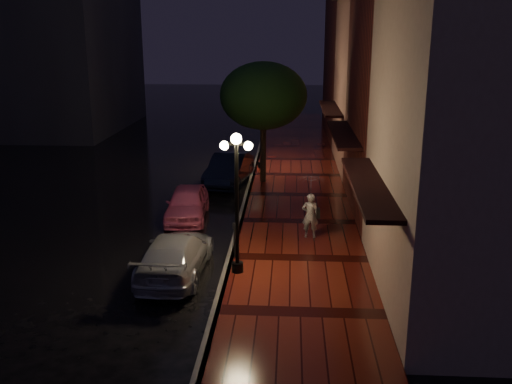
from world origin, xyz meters
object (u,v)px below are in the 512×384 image
at_px(streetlamp_far, 261,123).
at_px(silver_car, 175,255).
at_px(streetlamp_near, 237,195).
at_px(navy_car, 229,169).
at_px(street_tree, 264,98).
at_px(woman_with_umbrella, 311,197).
at_px(parking_meter, 235,236).
at_px(pink_car, 187,203).

xyz_separation_m(streetlamp_far, silver_car, (-1.92, -14.01, -1.94)).
relative_size(streetlamp_near, navy_car, 0.94).
bearing_deg(street_tree, woman_with_umbrella, -75.16).
bearing_deg(streetlamp_near, parking_meter, 99.52).
xyz_separation_m(street_tree, navy_car, (-1.68, -0.09, -3.49)).
bearing_deg(streetlamp_far, pink_car, -106.44).
xyz_separation_m(pink_car, silver_car, (0.60, -5.44, 0.00)).
xyz_separation_m(navy_car, woman_with_umbrella, (3.74, -7.68, 0.91)).
bearing_deg(silver_car, streetlamp_near, -178.58).
distance_m(navy_car, silver_car, 10.92).
height_order(streetlamp_near, parking_meter, streetlamp_near).
relative_size(silver_car, parking_meter, 3.86).
bearing_deg(streetlamp_near, pink_car, 114.91).
relative_size(navy_car, woman_with_umbrella, 2.00).
height_order(pink_car, woman_with_umbrella, woman_with_umbrella).
height_order(street_tree, navy_car, street_tree).
height_order(pink_car, parking_meter, parking_meter).
distance_m(woman_with_umbrella, parking_meter, 3.33).
bearing_deg(parking_meter, woman_with_umbrella, 59.26).
bearing_deg(pink_car, parking_meter, -64.80).
height_order(navy_car, woman_with_umbrella, woman_with_umbrella).
height_order(navy_car, silver_car, navy_car).
xyz_separation_m(streetlamp_far, woman_with_umbrella, (2.32, -10.78, -0.94)).
relative_size(street_tree, silver_car, 1.27).
relative_size(streetlamp_near, silver_car, 0.95).
height_order(streetlamp_near, pink_car, streetlamp_near).
distance_m(streetlamp_far, silver_car, 14.27).
relative_size(streetlamp_far, parking_meter, 3.65).
height_order(pink_car, navy_car, navy_car).
bearing_deg(streetlamp_far, streetlamp_near, -90.00).
height_order(streetlamp_far, parking_meter, streetlamp_far).
bearing_deg(silver_car, parking_meter, -143.91).
bearing_deg(navy_car, woman_with_umbrella, -56.27).
relative_size(pink_car, navy_car, 0.84).
relative_size(pink_car, parking_meter, 3.28).
bearing_deg(street_tree, silver_car, -101.22).
distance_m(street_tree, silver_car, 11.77).
bearing_deg(streetlamp_near, woman_with_umbrella, 54.21).
bearing_deg(navy_car, silver_car, -84.85).
xyz_separation_m(streetlamp_near, parking_meter, (-0.20, 1.19, -1.74)).
relative_size(silver_car, woman_with_umbrella, 1.99).
height_order(silver_car, parking_meter, parking_meter).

